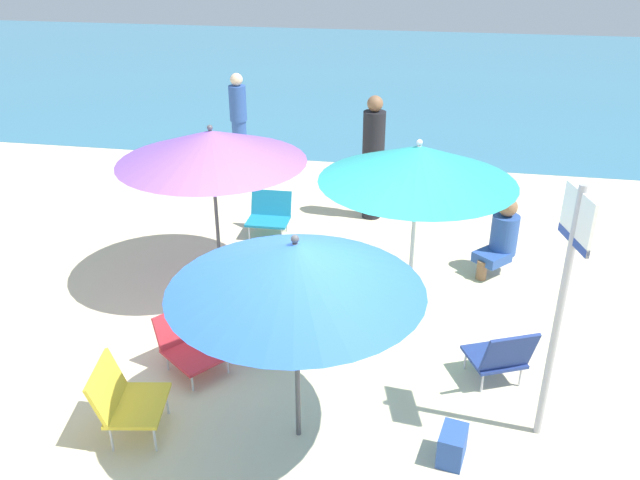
{
  "coord_description": "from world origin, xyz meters",
  "views": [
    {
      "loc": [
        1.19,
        -4.61,
        3.68
      ],
      "look_at": [
        0.07,
        1.43,
        0.7
      ],
      "focal_mm": 36.3,
      "sensor_mm": 36.0,
      "label": 1
    }
  ],
  "objects_px": {
    "beach_chair_c": "(501,355)",
    "beach_chair_e": "(190,343)",
    "umbrella_teal": "(418,164)",
    "beach_chair_a": "(269,213)",
    "person_b": "(239,120)",
    "warning_sign": "(565,283)",
    "beach_chair_b": "(124,397)",
    "person_d": "(256,313)",
    "beach_bag": "(452,445)",
    "person_c": "(501,236)",
    "umbrella_blue": "(295,267)",
    "person_a": "(373,158)",
    "umbrella_purple": "(211,146)"
  },
  "relations": [
    {
      "from": "beach_chair_b",
      "to": "person_d",
      "type": "bearing_deg",
      "value": 49.66
    },
    {
      "from": "umbrella_blue",
      "to": "beach_chair_a",
      "type": "xyz_separation_m",
      "value": [
        -1.18,
        3.66,
        -1.25
      ]
    },
    {
      "from": "umbrella_blue",
      "to": "person_b",
      "type": "height_order",
      "value": "umbrella_blue"
    },
    {
      "from": "person_a",
      "to": "person_c",
      "type": "distance_m",
      "value": 2.16
    },
    {
      "from": "umbrella_purple",
      "to": "beach_chair_c",
      "type": "relative_size",
      "value": 3.05
    },
    {
      "from": "beach_chair_b",
      "to": "beach_chair_c",
      "type": "bearing_deg",
      "value": 11.05
    },
    {
      "from": "beach_chair_c",
      "to": "beach_chair_e",
      "type": "xyz_separation_m",
      "value": [
        -2.77,
        -0.24,
        -0.06
      ]
    },
    {
      "from": "person_d",
      "to": "umbrella_teal",
      "type": "bearing_deg",
      "value": -96.87
    },
    {
      "from": "beach_chair_a",
      "to": "beach_chair_c",
      "type": "distance_m",
      "value": 3.9
    },
    {
      "from": "beach_chair_c",
      "to": "person_a",
      "type": "relative_size",
      "value": 0.39
    },
    {
      "from": "umbrella_blue",
      "to": "person_c",
      "type": "xyz_separation_m",
      "value": [
        1.74,
        3.1,
        -1.07
      ]
    },
    {
      "from": "beach_chair_a",
      "to": "person_d",
      "type": "relative_size",
      "value": 0.62
    },
    {
      "from": "beach_chair_a",
      "to": "person_c",
      "type": "height_order",
      "value": "person_c"
    },
    {
      "from": "person_b",
      "to": "person_d",
      "type": "xyz_separation_m",
      "value": [
        1.71,
        -5.14,
        -0.37
      ]
    },
    {
      "from": "person_b",
      "to": "person_d",
      "type": "height_order",
      "value": "person_b"
    },
    {
      "from": "person_a",
      "to": "beach_bag",
      "type": "xyz_separation_m",
      "value": [
        1.12,
        -4.48,
        -0.74
      ]
    },
    {
      "from": "beach_chair_b",
      "to": "person_c",
      "type": "height_order",
      "value": "person_c"
    },
    {
      "from": "beach_chair_c",
      "to": "beach_bag",
      "type": "height_order",
      "value": "beach_chair_c"
    },
    {
      "from": "umbrella_teal",
      "to": "beach_chair_e",
      "type": "distance_m",
      "value": 2.7
    },
    {
      "from": "beach_chair_a",
      "to": "warning_sign",
      "type": "distance_m",
      "value": 4.63
    },
    {
      "from": "person_d",
      "to": "warning_sign",
      "type": "height_order",
      "value": "warning_sign"
    },
    {
      "from": "beach_chair_c",
      "to": "beach_chair_e",
      "type": "distance_m",
      "value": 2.78
    },
    {
      "from": "person_b",
      "to": "person_c",
      "type": "relative_size",
      "value": 1.69
    },
    {
      "from": "umbrella_blue",
      "to": "beach_bag",
      "type": "height_order",
      "value": "umbrella_blue"
    },
    {
      "from": "beach_chair_e",
      "to": "umbrella_purple",
      "type": "bearing_deg",
      "value": 135.67
    },
    {
      "from": "beach_chair_a",
      "to": "beach_chair_e",
      "type": "distance_m",
      "value": 2.97
    },
    {
      "from": "umbrella_teal",
      "to": "person_d",
      "type": "distance_m",
      "value": 2.08
    },
    {
      "from": "warning_sign",
      "to": "person_c",
      "type": "bearing_deg",
      "value": 79.13
    },
    {
      "from": "person_d",
      "to": "beach_bag",
      "type": "bearing_deg",
      "value": -161.82
    },
    {
      "from": "person_c",
      "to": "beach_bag",
      "type": "height_order",
      "value": "person_c"
    },
    {
      "from": "beach_chair_b",
      "to": "person_b",
      "type": "relative_size",
      "value": 0.4
    },
    {
      "from": "beach_bag",
      "to": "beach_chair_e",
      "type": "bearing_deg",
      "value": 162.54
    },
    {
      "from": "umbrella_teal",
      "to": "person_b",
      "type": "xyz_separation_m",
      "value": [
        -3.09,
        4.19,
        -0.86
      ]
    },
    {
      "from": "umbrella_teal",
      "to": "beach_chair_a",
      "type": "height_order",
      "value": "umbrella_teal"
    },
    {
      "from": "person_b",
      "to": "warning_sign",
      "type": "relative_size",
      "value": 0.73
    },
    {
      "from": "umbrella_teal",
      "to": "person_b",
      "type": "relative_size",
      "value": 1.22
    },
    {
      "from": "umbrella_teal",
      "to": "beach_chair_b",
      "type": "xyz_separation_m",
      "value": [
        -2.11,
        -2.2,
        -1.32
      ]
    },
    {
      "from": "beach_chair_b",
      "to": "warning_sign",
      "type": "distance_m",
      "value": 3.46
    },
    {
      "from": "umbrella_teal",
      "to": "beach_chair_a",
      "type": "distance_m",
      "value": 2.91
    },
    {
      "from": "umbrella_teal",
      "to": "beach_chair_b",
      "type": "distance_m",
      "value": 3.32
    },
    {
      "from": "person_b",
      "to": "warning_sign",
      "type": "distance_m",
      "value": 7.19
    },
    {
      "from": "beach_chair_e",
      "to": "warning_sign",
      "type": "relative_size",
      "value": 0.36
    },
    {
      "from": "umbrella_blue",
      "to": "beach_chair_b",
      "type": "relative_size",
      "value": 2.96
    },
    {
      "from": "umbrella_blue",
      "to": "warning_sign",
      "type": "bearing_deg",
      "value": 11.29
    },
    {
      "from": "umbrella_purple",
      "to": "person_c",
      "type": "bearing_deg",
      "value": 14.12
    },
    {
      "from": "person_a",
      "to": "person_b",
      "type": "distance_m",
      "value": 2.98
    },
    {
      "from": "beach_chair_a",
      "to": "person_d",
      "type": "height_order",
      "value": "person_d"
    },
    {
      "from": "beach_chair_c",
      "to": "person_c",
      "type": "bearing_deg",
      "value": -27.26
    },
    {
      "from": "umbrella_teal",
      "to": "warning_sign",
      "type": "xyz_separation_m",
      "value": [
        1.14,
        -1.6,
        -0.28
      ]
    },
    {
      "from": "warning_sign",
      "to": "umbrella_purple",
      "type": "bearing_deg",
      "value": 135.61
    }
  ]
}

